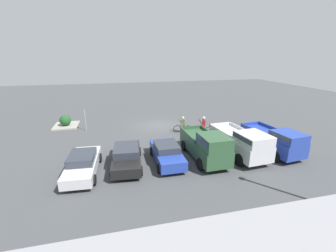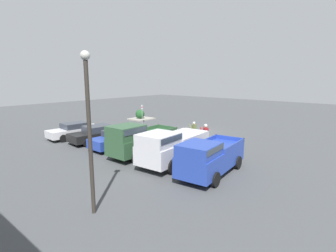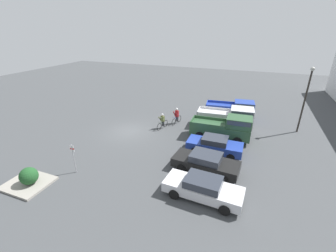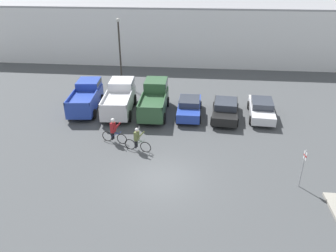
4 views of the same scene
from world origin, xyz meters
The scene contains 13 objects.
ground_plane centered at (0.00, 0.00, 0.00)m, with size 80.00×80.00×0.00m, color #424447.
pickup_truck_0 centered at (-7.32, 9.09, 1.08)m, with size 2.55×5.34×2.08m.
pickup_truck_1 centered at (-4.52, 9.02, 1.16)m, with size 2.59×5.63×2.20m.
pickup_truck_2 centered at (-1.70, 9.08, 1.18)m, with size 2.23×5.41×2.31m.
sedan_0 centered at (1.11, 8.67, 0.71)m, with size 1.91×4.46×1.41m.
sedan_1 centered at (3.91, 8.55, 0.71)m, with size 2.31×4.84×1.39m.
sedan_2 centered at (6.71, 9.00, 0.70)m, with size 2.14×4.84×1.37m.
cyclist_0 centered at (-1.91, 2.79, 0.79)m, with size 1.79×0.56×1.63m.
cyclist_1 centered at (-3.67, 3.72, 0.90)m, with size 1.80×0.57×1.78m.
fire_lane_sign centered at (7.44, -0.05, 1.36)m, with size 0.06×0.30×2.25m.
lamppost centered at (-5.97, 15.64, 3.75)m, with size 0.36×0.36×6.35m.
curb_island centered at (9.68, -2.04, 0.07)m, with size 2.42×2.79×0.15m, color gray.
shrub centered at (9.67, -1.81, 0.72)m, with size 1.14×1.14×1.14m.
Camera 2 is at (-14.58, 21.13, 5.40)m, focal length 28.00 mm.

